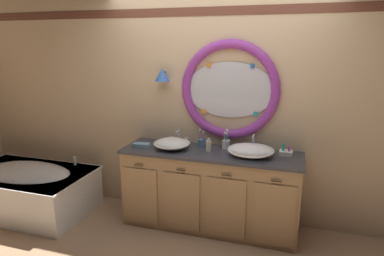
% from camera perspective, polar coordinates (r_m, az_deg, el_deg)
% --- Properties ---
extents(ground_plane, '(14.00, 14.00, 0.00)m').
position_cam_1_polar(ground_plane, '(3.71, 1.66, -18.20)').
color(ground_plane, tan).
extents(back_wall_assembly, '(6.40, 0.26, 2.60)m').
position_cam_1_polar(back_wall_assembly, '(3.76, 4.37, 3.94)').
color(back_wall_assembly, '#D6B78E').
rests_on(back_wall_assembly, ground_plane).
extents(vanity_counter, '(1.92, 0.60, 0.87)m').
position_cam_1_polar(vanity_counter, '(3.73, 3.08, -10.39)').
color(vanity_counter, tan).
rests_on(vanity_counter, ground_plane).
extents(bathtub, '(1.54, 0.93, 0.61)m').
position_cam_1_polar(bathtub, '(4.56, -26.31, -9.00)').
color(bathtub, white).
rests_on(bathtub, ground_plane).
extents(sink_basin_left, '(0.40, 0.40, 0.12)m').
position_cam_1_polar(sink_basin_left, '(3.65, -3.46, -2.66)').
color(sink_basin_left, white).
rests_on(sink_basin_left, vanity_counter).
extents(sink_basin_right, '(0.47, 0.47, 0.13)m').
position_cam_1_polar(sink_basin_right, '(3.45, 10.01, -3.77)').
color(sink_basin_right, white).
rests_on(sink_basin_right, vanity_counter).
extents(faucet_set_left, '(0.23, 0.12, 0.16)m').
position_cam_1_polar(faucet_set_left, '(3.85, -2.29, -1.74)').
color(faucet_set_left, silver).
rests_on(faucet_set_left, vanity_counter).
extents(faucet_set_right, '(0.21, 0.14, 0.18)m').
position_cam_1_polar(faucet_set_right, '(3.66, 10.46, -2.66)').
color(faucet_set_right, silver).
rests_on(faucet_set_right, vanity_counter).
extents(toothbrush_holder_left, '(0.09, 0.09, 0.21)m').
position_cam_1_polar(toothbrush_holder_left, '(3.72, 1.67, -2.48)').
color(toothbrush_holder_left, slate).
rests_on(toothbrush_holder_left, vanity_counter).
extents(toothbrush_holder_right, '(0.09, 0.09, 0.22)m').
position_cam_1_polar(toothbrush_holder_right, '(3.68, 5.83, -2.65)').
color(toothbrush_holder_right, white).
rests_on(toothbrush_holder_right, vanity_counter).
extents(soap_dispenser, '(0.06, 0.07, 0.15)m').
position_cam_1_polar(soap_dispenser, '(3.56, 2.86, -3.02)').
color(soap_dispenser, '#EFE5C6').
rests_on(soap_dispenser, vanity_counter).
extents(folded_hand_towel, '(0.20, 0.11, 0.04)m').
position_cam_1_polar(folded_hand_towel, '(3.78, -8.64, -2.89)').
color(folded_hand_towel, '#7593A8').
rests_on(folded_hand_towel, vanity_counter).
extents(toiletry_basket, '(0.13, 0.12, 0.12)m').
position_cam_1_polar(toiletry_basket, '(3.59, 15.75, -4.03)').
color(toiletry_basket, beige).
rests_on(toiletry_basket, vanity_counter).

